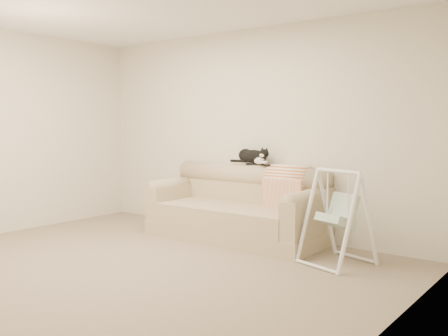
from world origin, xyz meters
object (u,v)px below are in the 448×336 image
at_px(remote_a, 253,164).
at_px(baby_swing, 338,217).
at_px(remote_b, 266,165).
at_px(sofa, 238,210).
at_px(tuxedo_cat, 253,156).

relative_size(remote_a, baby_swing, 0.19).
height_order(remote_b, baby_swing, baby_swing).
xyz_separation_m(sofa, tuxedo_cat, (0.04, 0.25, 0.65)).
bearing_deg(remote_b, tuxedo_cat, 170.54).
bearing_deg(sofa, baby_swing, -11.80).
bearing_deg(tuxedo_cat, remote_a, -36.57).
distance_m(remote_a, baby_swing, 1.57).
height_order(remote_a, remote_b, remote_a).
bearing_deg(remote_b, sofa, -140.94).
distance_m(remote_a, remote_b, 0.22).
bearing_deg(tuxedo_cat, sofa, -100.02).
relative_size(remote_b, tuxedo_cat, 0.30).
bearing_deg(remote_b, remote_a, 171.01).
height_order(remote_a, baby_swing, baby_swing).
distance_m(remote_b, tuxedo_cat, 0.24).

